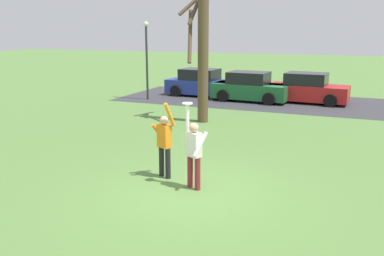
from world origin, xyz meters
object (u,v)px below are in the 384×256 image
Objects in this scene: lamppost_by_lot at (147,53)px; parked_car_green at (250,88)px; bare_tree_tall at (202,51)px; person_defender at (164,141)px; parked_car_blue at (201,84)px; person_catcher at (194,150)px; frisbee_disc at (187,103)px; parked_car_red at (308,89)px.

parked_car_green is at bearing 17.02° from lamppost_by_lot.
bare_tree_tall reaches higher than parked_car_green.
lamppost_by_lot is at bearing -159.42° from parked_car_green.
parked_car_blue is at bearing 131.19° from person_defender.
lamppost_by_lot reaches higher than person_catcher.
frisbee_disc is at bearing 0.00° from person_defender.
bare_tree_tall reaches higher than frisbee_disc.
frisbee_disc reaches higher than parked_car_red.
person_defender is 14.01m from parked_car_blue.
person_catcher is 13.84m from parked_car_red.
person_catcher is 14.76m from parked_car_blue.
person_catcher is 13.30m from parked_car_green.
person_defender is 0.49× the size of parked_car_green.
parked_car_green is at bearing 97.71° from frisbee_disc.
parked_car_green is (-1.77, 13.06, -1.37)m from frisbee_disc.
parked_car_blue is at bearing 111.03° from bare_tree_tall.
parked_car_blue is at bearing 170.89° from parked_car_green.
bare_tree_tall reaches higher than parked_car_blue.
person_catcher is at bearing -90.64° from parked_car_red.
bare_tree_tall is at bearing -65.41° from parked_car_blue.
parked_car_green is (3.13, -0.70, 0.00)m from parked_car_blue.
person_catcher is 0.49× the size of parked_car_red.
parked_car_blue and parked_car_red have the same top height.
lamppost_by_lot is at bearing 144.42° from person_defender.
parked_car_red is (1.01, 13.80, -0.25)m from person_catcher.
bare_tree_tall reaches higher than person_catcher.
parked_car_red is 8.95m from lamppost_by_lot.
parked_car_red is at bearing 15.85° from parked_car_green.
parked_car_red is at bearing 61.66° from bare_tree_tall.
frisbee_disc is (-0.21, 0.09, 1.11)m from person_catcher.
parked_car_blue is 0.75× the size of bare_tree_tall.
frisbee_disc is 14.67m from parked_car_blue.
person_defender is at bearing -95.06° from parked_car_red.
parked_car_green is at bearing -9.11° from parked_car_blue.
person_catcher is at bearing -66.21° from parked_car_blue.
bare_tree_tall is at bearing 108.23° from frisbee_disc.
bare_tree_tall is at bearing -91.94° from parked_car_green.
lamppost_by_lot is (-7.43, 11.48, 1.60)m from person_catcher.
frisbee_disc is at bearing 0.00° from person_catcher.
lamppost_by_lot is at bearing 138.78° from bare_tree_tall.
person_catcher is 0.49× the size of lamppost_by_lot.
parked_car_blue is 0.99× the size of lamppost_by_lot.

